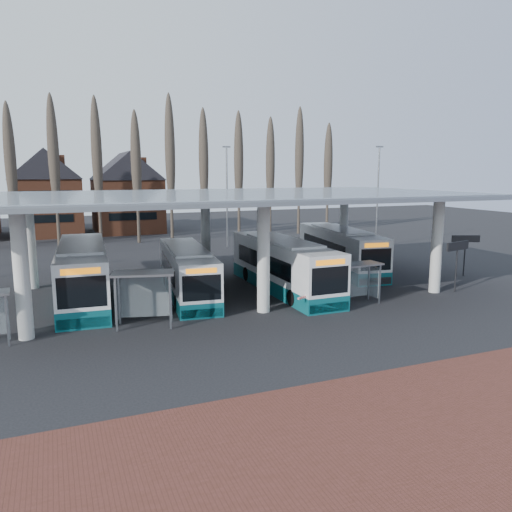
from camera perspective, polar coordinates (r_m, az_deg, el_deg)
name	(u,v)px	position (r m, az deg, el deg)	size (l,w,h in m)	color
ground	(282,324)	(25.71, 3.05, -7.78)	(140.00, 140.00, 0.00)	black
brick_strip	(459,439)	(16.53, 22.16, -18.81)	(70.00, 10.00, 0.03)	#592B23
station_canopy	(230,203)	(32.00, -3.02, 6.04)	(32.00, 16.00, 6.34)	silver
poplar_row	(153,161)	(56.16, -11.65, 10.57)	(45.10, 1.10, 14.50)	#473D33
townhouse_row	(2,186)	(66.38, -26.99, 7.11)	(36.80, 10.30, 12.25)	brown
lamp_post_b	(227,195)	(50.97, -3.34, 6.99)	(0.80, 0.16, 10.17)	slate
lamp_post_c	(378,195)	(52.10, 13.73, 6.79)	(0.80, 0.16, 10.17)	slate
bus_0	(83,273)	(31.85, -19.18, -1.87)	(3.43, 12.56, 3.45)	white
bus_1	(187,272)	(31.62, -7.88, -1.85)	(3.58, 11.16, 3.05)	white
bus_2	(282,266)	(32.65, 3.05, -1.14)	(2.67, 12.11, 3.36)	white
bus_3	(340,250)	(39.84, 9.53, 0.67)	(4.17, 12.14, 3.31)	white
shelter_1	(144,286)	(25.53, -12.69, -3.41)	(3.28, 2.19, 2.79)	gray
shelter_2	(358,274)	(29.80, 11.57, -2.04)	(2.68, 1.46, 2.42)	gray
info_sign_0	(457,250)	(34.35, 22.04, 0.66)	(2.17, 0.61, 3.27)	black
info_sign_1	(466,242)	(39.88, 22.83, 1.50)	(1.93, 0.90, 3.05)	black
barrier	(310,296)	(27.76, 6.17, -4.57)	(2.13, 1.13, 1.16)	black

